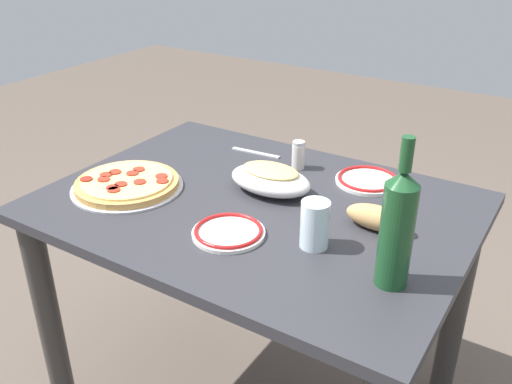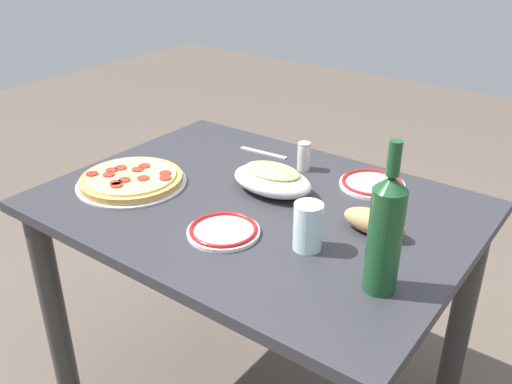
% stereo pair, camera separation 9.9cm
% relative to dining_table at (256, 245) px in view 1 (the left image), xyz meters
% --- Properties ---
extents(dining_table, '(1.13, 0.83, 0.74)m').
position_rel_dining_table_xyz_m(dining_table, '(0.00, 0.00, 0.00)').
color(dining_table, '#2D2D33').
rests_on(dining_table, ground).
extents(pepperoni_pizza, '(0.32, 0.32, 0.03)m').
position_rel_dining_table_xyz_m(pepperoni_pizza, '(0.35, 0.13, 0.15)').
color(pepperoni_pizza, '#B7B7BC').
rests_on(pepperoni_pizza, dining_table).
extents(baked_pasta_dish, '(0.24, 0.15, 0.08)m').
position_rel_dining_table_xyz_m(baked_pasta_dish, '(-0.00, -0.08, 0.18)').
color(baked_pasta_dish, white).
rests_on(baked_pasta_dish, dining_table).
extents(wine_bottle, '(0.07, 0.07, 0.33)m').
position_rel_dining_table_xyz_m(wine_bottle, '(-0.44, 0.16, 0.27)').
color(wine_bottle, '#194723').
rests_on(wine_bottle, dining_table).
extents(water_glass, '(0.07, 0.07, 0.12)m').
position_rel_dining_table_xyz_m(water_glass, '(-0.23, 0.11, 0.20)').
color(water_glass, silver).
rests_on(water_glass, dining_table).
extents(side_plate_near, '(0.19, 0.19, 0.02)m').
position_rel_dining_table_xyz_m(side_plate_near, '(-0.21, -0.28, 0.15)').
color(side_plate_near, white).
rests_on(side_plate_near, dining_table).
extents(side_plate_far, '(0.18, 0.18, 0.02)m').
position_rel_dining_table_xyz_m(side_plate_far, '(-0.04, 0.18, 0.15)').
color(side_plate_far, white).
rests_on(side_plate_far, dining_table).
extents(bread_loaf, '(0.16, 0.07, 0.06)m').
position_rel_dining_table_xyz_m(bread_loaf, '(-0.33, -0.04, 0.17)').
color(bread_loaf, tan).
rests_on(bread_loaf, dining_table).
extents(spice_shaker, '(0.04, 0.04, 0.09)m').
position_rel_dining_table_xyz_m(spice_shaker, '(0.01, -0.26, 0.18)').
color(spice_shaker, silver).
rests_on(spice_shaker, dining_table).
extents(fork_left, '(0.17, 0.03, 0.00)m').
position_rel_dining_table_xyz_m(fork_left, '(0.18, -0.29, 0.14)').
color(fork_left, '#B7B7BC').
rests_on(fork_left, dining_table).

